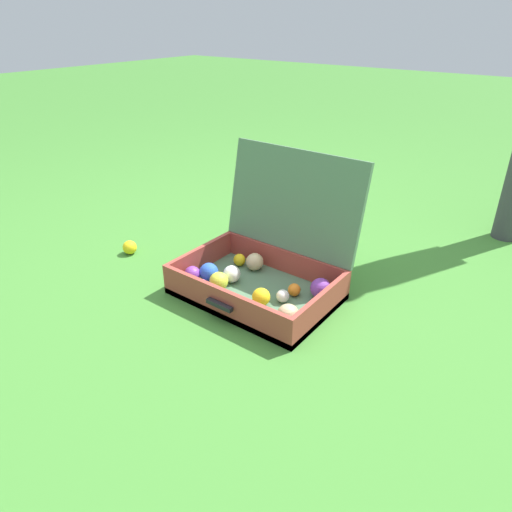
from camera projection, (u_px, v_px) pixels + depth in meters
The scene contains 3 objects.
ground_plane at pixel (246, 288), 1.86m from camera, with size 16.00×16.00×0.00m, color #3D7A2D.
open_suitcase at pixel (265, 264), 1.80m from camera, with size 0.59×0.52×0.52m.
stray_ball_on_grass at pixel (130, 247), 2.11m from camera, with size 0.06×0.06×0.06m, color yellow.
Camera 1 is at (0.99, -1.24, 0.98)m, focal length 32.56 mm.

